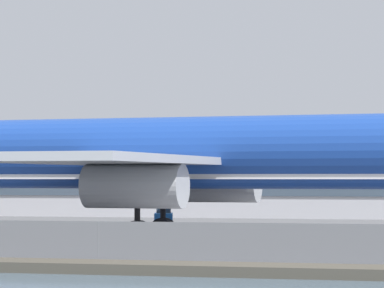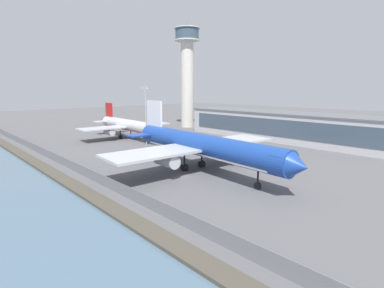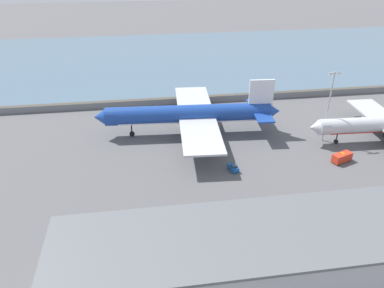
% 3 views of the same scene
% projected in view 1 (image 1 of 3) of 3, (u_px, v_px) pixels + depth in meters
% --- Properties ---
extents(ground_plane, '(500.00, 500.00, 0.00)m').
position_uv_depth(ground_plane, '(179.00, 246.00, 72.96)').
color(ground_plane, '#565659').
extents(shoreline_seawall, '(320.00, 3.00, 0.50)m').
position_uv_depth(shoreline_seawall, '(68.00, 266.00, 53.11)').
color(shoreline_seawall, '#474238').
rests_on(shoreline_seawall, ground).
extents(perimeter_fence, '(280.00, 0.10, 2.21)m').
position_uv_depth(perimeter_fence, '(99.00, 243.00, 57.49)').
color(perimeter_fence, slate).
rests_on(perimeter_fence, ground).
extents(cargo_jet_blue, '(51.96, 44.41, 15.68)m').
position_uv_depth(cargo_jet_blue, '(184.00, 156.00, 78.79)').
color(cargo_jet_blue, '#193D93').
rests_on(cargo_jet_blue, ground).
extents(baggage_tug, '(2.35, 3.50, 1.80)m').
position_uv_depth(baggage_tug, '(164.00, 219.00, 100.27)').
color(baggage_tug, '#19519E').
rests_on(baggage_tug, ground).
extents(terminal_building, '(79.19, 16.59, 10.33)m').
position_uv_depth(terminal_building, '(211.00, 172.00, 132.62)').
color(terminal_building, '#B2B2B7').
rests_on(terminal_building, ground).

